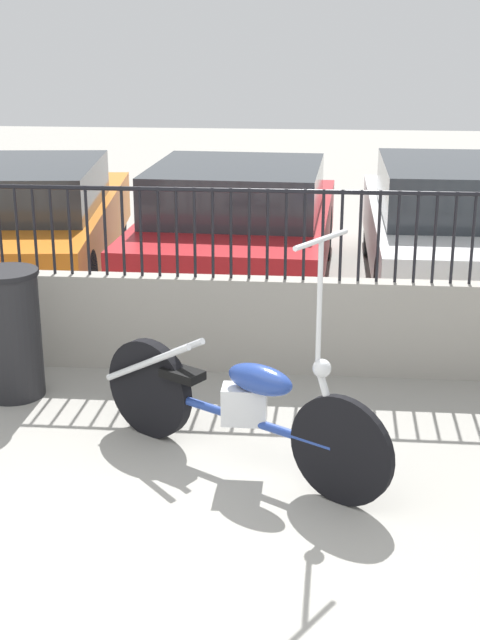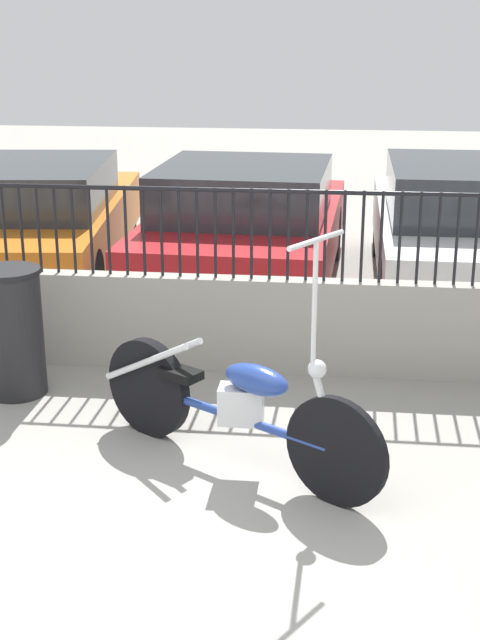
# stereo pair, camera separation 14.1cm
# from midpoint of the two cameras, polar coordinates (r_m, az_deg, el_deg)

# --- Properties ---
(ground_plane) EXTENTS (40.00, 40.00, 0.00)m
(ground_plane) POSITION_cam_midpoint_polar(r_m,az_deg,el_deg) (4.75, -7.91, -16.58)
(ground_plane) COLOR gray
(low_wall) EXTENTS (8.02, 0.18, 0.78)m
(low_wall) POSITION_cam_midpoint_polar(r_m,az_deg,el_deg) (7.23, -2.82, -0.21)
(low_wall) COLOR #9E998E
(low_wall) RESTS_ON ground_plane
(fence_railing) EXTENTS (8.02, 0.04, 0.72)m
(fence_railing) POSITION_cam_midpoint_polar(r_m,az_deg,el_deg) (7.00, -2.93, 6.42)
(fence_railing) COLOR black
(fence_railing) RESTS_ON low_wall
(motorcycle_blue) EXTENTS (1.92, 1.27, 1.60)m
(motorcycle_blue) POSITION_cam_midpoint_polar(r_m,az_deg,el_deg) (5.68, -1.61, -5.18)
(motorcycle_blue) COLOR black
(motorcycle_blue) RESTS_ON ground_plane
(trash_bin) EXTENTS (0.48, 0.48, 0.99)m
(trash_bin) POSITION_cam_midpoint_polar(r_m,az_deg,el_deg) (6.90, -15.06, -0.85)
(trash_bin) COLOR black
(trash_bin) RESTS_ON ground_plane
(car_orange) EXTENTS (2.30, 4.49, 1.29)m
(car_orange) POSITION_cam_midpoint_polar(r_m,az_deg,el_deg) (10.04, -14.07, 6.21)
(car_orange) COLOR black
(car_orange) RESTS_ON ground_plane
(car_red) EXTENTS (2.05, 4.04, 1.32)m
(car_red) POSITION_cam_midpoint_polar(r_m,az_deg,el_deg) (9.47, -0.53, 6.11)
(car_red) COLOR black
(car_red) RESTS_ON ground_plane
(car_white) EXTENTS (1.82, 4.25, 1.36)m
(car_white) POSITION_cam_midpoint_polar(r_m,az_deg,el_deg) (9.61, 13.31, 5.89)
(car_white) COLOR black
(car_white) RESTS_ON ground_plane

